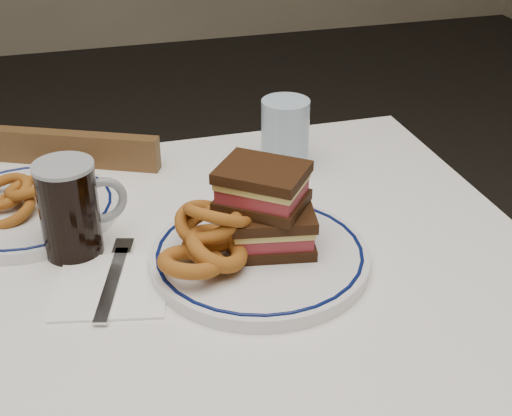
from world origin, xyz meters
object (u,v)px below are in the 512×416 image
object	(u,v)px
chair_far	(97,274)
reuben_sandwich	(267,208)
beer_mug	(71,208)
main_plate	(260,257)
far_plate	(26,209)

from	to	relation	value
chair_far	reuben_sandwich	size ratio (longest dim) A/B	5.61
chair_far	beer_mug	bearing A→B (deg)	-93.86
chair_far	beer_mug	world-z (taller)	beer_mug
reuben_sandwich	beer_mug	distance (m)	0.27
main_plate	reuben_sandwich	distance (m)	0.07
reuben_sandwich	far_plate	world-z (taller)	reuben_sandwich
beer_mug	far_plate	distance (m)	0.15
chair_far	reuben_sandwich	xyz separation A→B (m)	(0.23, -0.48, 0.39)
main_plate	chair_far	bearing A→B (deg)	113.34
reuben_sandwich	far_plate	xyz separation A→B (m)	(-0.32, 0.21, -0.07)
chair_far	main_plate	bearing A→B (deg)	-66.66
beer_mug	reuben_sandwich	bearing A→B (deg)	-18.90
main_plate	beer_mug	bearing A→B (deg)	156.94
main_plate	beer_mug	size ratio (longest dim) A/B	2.18
beer_mug	main_plate	bearing A→B (deg)	-23.06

